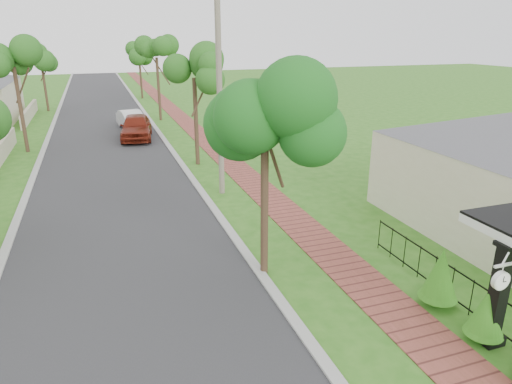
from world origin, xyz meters
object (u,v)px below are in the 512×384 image
parked_car_white (132,120)px  porch_post (497,300)px  parked_car_red (136,127)px  near_tree (265,128)px  station_clock (501,279)px  utility_pole (220,92)px

parked_car_white → porch_post: bearing=-89.2°
parked_car_red → near_tree: 20.09m
porch_post → parked_car_white: bearing=101.2°
porch_post → station_clock: (-0.49, -0.40, 0.83)m
station_clock → porch_post: bearing=39.1°
near_tree → utility_pole: size_ratio=0.62×
near_tree → station_clock: (3.26, -5.13, -2.37)m
porch_post → near_tree: bearing=128.4°
station_clock → utility_pole: bearing=101.6°
porch_post → station_clock: 1.04m
parked_car_red → station_clock: bearing=-70.6°
porch_post → near_tree: near_tree is taller
near_tree → utility_pole: (0.70, 7.29, 0.10)m
parked_car_red → station_clock: station_clock is taller
near_tree → station_clock: 6.52m
porch_post → parked_car_red: size_ratio=0.53×
porch_post → station_clock: size_ratio=3.66×
parked_car_white → station_clock: bearing=-90.4°
porch_post → near_tree: (-3.75, 4.73, 3.20)m
parked_car_white → near_tree: near_tree is taller
porch_post → near_tree: size_ratio=0.46×
parked_car_white → utility_pole: 16.55m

